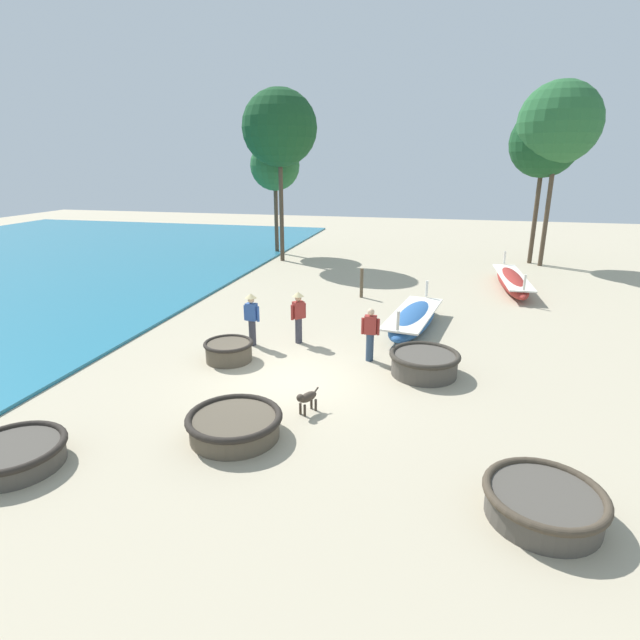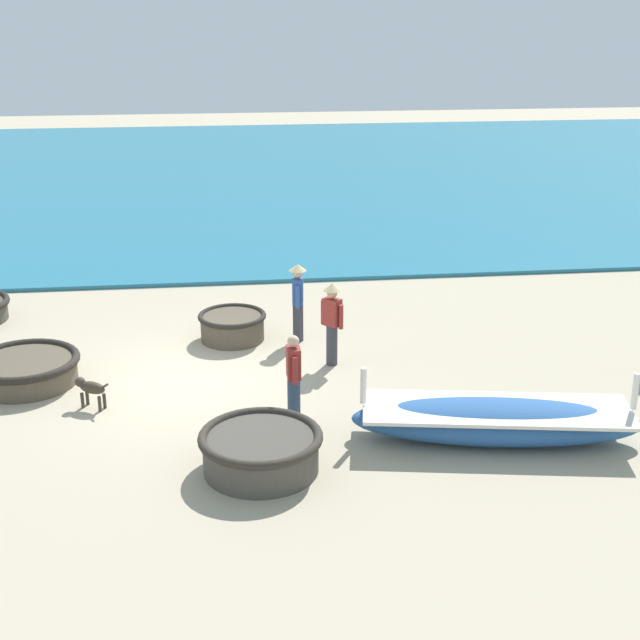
{
  "view_description": "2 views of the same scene",
  "coord_description": "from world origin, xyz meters",
  "px_view_note": "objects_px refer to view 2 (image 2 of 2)",
  "views": [
    {
      "loc": [
        3.56,
        -11.6,
        5.54
      ],
      "look_at": [
        0.25,
        2.3,
        0.96
      ],
      "focal_mm": 28.0,
      "sensor_mm": 36.0,
      "label": 1
    },
    {
      "loc": [
        15.42,
        0.69,
        6.85
      ],
      "look_at": [
        -0.22,
        2.5,
        1.06
      ],
      "focal_mm": 50.0,
      "sensor_mm": 36.0,
      "label": 2
    }
  ],
  "objects_px": {
    "coracle_beside_post": "(232,325)",
    "fisherman_with_hat": "(332,318)",
    "fisherman_hauling": "(294,377)",
    "dog": "(90,388)",
    "long_boat_ochre_hull": "(496,421)",
    "fisherman_standing_left": "(298,297)",
    "coracle_front_left": "(25,369)",
    "coracle_center": "(261,450)"
  },
  "relations": [
    {
      "from": "coracle_beside_post",
      "to": "fisherman_with_hat",
      "type": "xyz_separation_m",
      "value": [
        1.57,
        1.9,
        0.64
      ]
    },
    {
      "from": "fisherman_hauling",
      "to": "dog",
      "type": "height_order",
      "value": "fisherman_hauling"
    },
    {
      "from": "long_boat_ochre_hull",
      "to": "fisherman_standing_left",
      "type": "bearing_deg",
      "value": -150.01
    },
    {
      "from": "fisherman_standing_left",
      "to": "dog",
      "type": "height_order",
      "value": "fisherman_standing_left"
    },
    {
      "from": "coracle_front_left",
      "to": "fisherman_with_hat",
      "type": "height_order",
      "value": "fisherman_with_hat"
    },
    {
      "from": "coracle_front_left",
      "to": "fisherman_hauling",
      "type": "height_order",
      "value": "fisherman_hauling"
    },
    {
      "from": "coracle_center",
      "to": "coracle_beside_post",
      "type": "height_order",
      "value": "coracle_center"
    },
    {
      "from": "coracle_center",
      "to": "fisherman_standing_left",
      "type": "height_order",
      "value": "fisherman_standing_left"
    },
    {
      "from": "coracle_center",
      "to": "coracle_front_left",
      "type": "xyz_separation_m",
      "value": [
        -3.74,
        -4.19,
        -0.06
      ]
    },
    {
      "from": "long_boat_ochre_hull",
      "to": "fisherman_standing_left",
      "type": "distance_m",
      "value": 5.58
    },
    {
      "from": "dog",
      "to": "fisherman_with_hat",
      "type": "bearing_deg",
      "value": 108.01
    },
    {
      "from": "dog",
      "to": "fisherman_standing_left",
      "type": "bearing_deg",
      "value": 125.61
    },
    {
      "from": "coracle_front_left",
      "to": "fisherman_with_hat",
      "type": "relative_size",
      "value": 1.21
    },
    {
      "from": "fisherman_hauling",
      "to": "long_boat_ochre_hull",
      "type": "bearing_deg",
      "value": 71.78
    },
    {
      "from": "coracle_center",
      "to": "long_boat_ochre_hull",
      "type": "height_order",
      "value": "long_boat_ochre_hull"
    },
    {
      "from": "coracle_front_left",
      "to": "dog",
      "type": "relative_size",
      "value": 3.27
    },
    {
      "from": "coracle_beside_post",
      "to": "coracle_front_left",
      "type": "xyz_separation_m",
      "value": [
        1.8,
        -3.88,
        -0.02
      ]
    },
    {
      "from": "coracle_beside_post",
      "to": "fisherman_with_hat",
      "type": "relative_size",
      "value": 0.86
    },
    {
      "from": "coracle_beside_post",
      "to": "coracle_front_left",
      "type": "bearing_deg",
      "value": -65.13
    },
    {
      "from": "coracle_front_left",
      "to": "long_boat_ochre_hull",
      "type": "xyz_separation_m",
      "value": [
        3.22,
        8.02,
        0.07
      ]
    },
    {
      "from": "fisherman_hauling",
      "to": "dog",
      "type": "xyz_separation_m",
      "value": [
        -0.96,
        -3.49,
        -0.46
      ]
    },
    {
      "from": "coracle_front_left",
      "to": "long_boat_ochre_hull",
      "type": "bearing_deg",
      "value": 68.14
    },
    {
      "from": "fisherman_hauling",
      "to": "fisherman_with_hat",
      "type": "bearing_deg",
      "value": 158.34
    },
    {
      "from": "fisherman_with_hat",
      "to": "fisherman_standing_left",
      "type": "xyz_separation_m",
      "value": [
        -1.35,
        -0.54,
        0.0
      ]
    },
    {
      "from": "fisherman_hauling",
      "to": "fisherman_standing_left",
      "type": "xyz_separation_m",
      "value": [
        -3.75,
        0.42,
        0.12
      ]
    },
    {
      "from": "coracle_center",
      "to": "coracle_beside_post",
      "type": "distance_m",
      "value": 5.55
    },
    {
      "from": "fisherman_hauling",
      "to": "fisherman_standing_left",
      "type": "relative_size",
      "value": 0.94
    },
    {
      "from": "coracle_center",
      "to": "dog",
      "type": "bearing_deg",
      "value": -131.65
    },
    {
      "from": "coracle_center",
      "to": "fisherman_with_hat",
      "type": "height_order",
      "value": "fisherman_with_hat"
    },
    {
      "from": "coracle_center",
      "to": "long_boat_ochre_hull",
      "type": "xyz_separation_m",
      "value": [
        -0.52,
        3.83,
        0.01
      ]
    },
    {
      "from": "long_boat_ochre_hull",
      "to": "dog",
      "type": "relative_size",
      "value": 7.78
    },
    {
      "from": "coracle_center",
      "to": "dog",
      "type": "relative_size",
      "value": 3.07
    },
    {
      "from": "coracle_beside_post",
      "to": "fisherman_with_hat",
      "type": "bearing_deg",
      "value": 50.53
    },
    {
      "from": "long_boat_ochre_hull",
      "to": "fisherman_hauling",
      "type": "xyz_separation_m",
      "value": [
        -1.05,
        -3.19,
        0.48
      ]
    },
    {
      "from": "fisherman_hauling",
      "to": "fisherman_with_hat",
      "type": "height_order",
      "value": "fisherman_with_hat"
    },
    {
      "from": "fisherman_with_hat",
      "to": "dog",
      "type": "distance_m",
      "value": 4.71
    },
    {
      "from": "fisherman_hauling",
      "to": "fisherman_with_hat",
      "type": "distance_m",
      "value": 2.59
    },
    {
      "from": "coracle_front_left",
      "to": "fisherman_with_hat",
      "type": "distance_m",
      "value": 5.82
    },
    {
      "from": "coracle_center",
      "to": "fisherman_hauling",
      "type": "bearing_deg",
      "value": 157.76
    },
    {
      "from": "coracle_center",
      "to": "long_boat_ochre_hull",
      "type": "bearing_deg",
      "value": 97.78
    },
    {
      "from": "long_boat_ochre_hull",
      "to": "fisherman_hauling",
      "type": "bearing_deg",
      "value": -108.22
    },
    {
      "from": "coracle_center",
      "to": "fisherman_standing_left",
      "type": "xyz_separation_m",
      "value": [
        -5.33,
        1.06,
        0.61
      ]
    }
  ]
}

